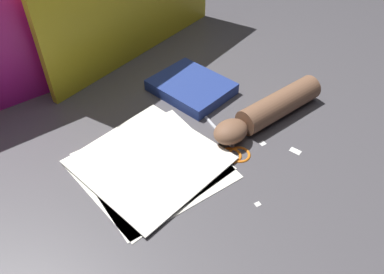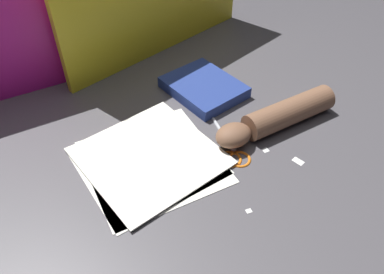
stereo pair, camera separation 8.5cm
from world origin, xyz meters
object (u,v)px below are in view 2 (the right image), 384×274
at_px(scissors, 234,149).
at_px(paper_stack, 149,159).
at_px(book_closed, 204,87).
at_px(hand_forearm, 278,117).

bearing_deg(scissors, paper_stack, 155.45).
bearing_deg(paper_stack, scissors, -24.55).
distance_m(paper_stack, book_closed, 0.30).
bearing_deg(scissors, book_closed, 72.49).
bearing_deg(book_closed, scissors, -107.51).
relative_size(paper_stack, book_closed, 1.47).
bearing_deg(scissors, hand_forearm, 3.74).
height_order(book_closed, hand_forearm, hand_forearm).
height_order(paper_stack, book_closed, book_closed).
bearing_deg(hand_forearm, scissors, -176.26).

